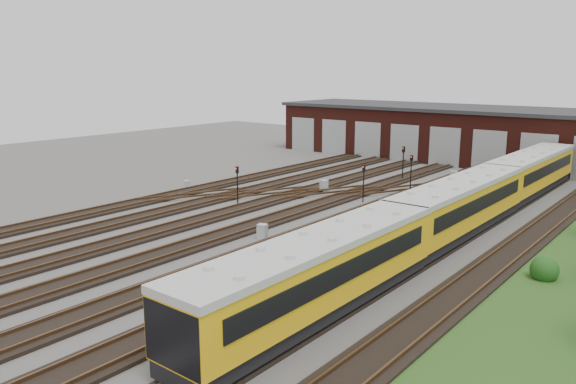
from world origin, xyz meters
The scene contains 14 objects.
ground centered at (0.00, 0.00, 0.00)m, with size 120.00×120.00×0.00m, color #44423F.
track_network centered at (-0.17, 0.59, 0.11)m, with size 30.40×70.00×0.33m.
maintenance_shed centered at (-0.01, 39.97, 3.20)m, with size 51.00×12.50×6.35m.
metro_train centered at (10.00, 8.87, 2.05)m, with size 2.99×48.24×3.35m.
signal_mast_0 centered at (-7.44, 6.04, 2.02)m, with size 0.31×0.29×3.13m.
signal_mast_1 centered at (1.48, 18.83, 2.14)m, with size 0.25×0.23×3.37m.
signal_mast_2 centered at (-1.93, 23.94, 2.14)m, with size 0.32×0.30×3.32m.
signal_mast_3 centered at (0.07, 13.14, 1.99)m, with size 0.28×0.27×3.11m.
relay_cabinet_0 centered at (-15.00, 7.26, 0.43)m, with size 0.52×0.43×0.87m, color #B7BABD.
relay_cabinet_1 centered at (-4.86, 14.53, 0.52)m, with size 0.63×0.52×1.04m, color #B7BABD.
relay_cabinet_2 centered at (0.37, 0.17, 0.50)m, with size 0.60×0.50×1.00m, color #B7BABD.
relay_cabinet_3 centered at (2.37, 26.39, 0.51)m, with size 0.61×0.51×1.02m, color #B7BABD.
relay_cabinet_4 centered at (7.15, 6.08, 0.55)m, with size 0.66×0.55×1.09m, color #B7BABD.
bush_0 centered at (16.60, 4.06, 0.73)m, with size 1.46×1.46×1.46m, color #1F4E16.
Camera 1 is at (23.48, -26.00, 10.80)m, focal length 35.00 mm.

